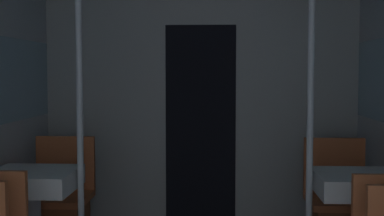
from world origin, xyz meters
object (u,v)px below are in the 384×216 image
at_px(dining_table_left_1, 33,189).
at_px(support_pole_left_1, 80,115).
at_px(dining_table_right_1, 359,192).
at_px(chair_left_far_1, 59,216).
at_px(support_pole_right_1, 310,116).

xyz_separation_m(dining_table_left_1, support_pole_left_1, (0.33, 0.00, 0.50)).
xyz_separation_m(support_pole_left_1, dining_table_right_1, (1.84, -0.00, -0.50)).
xyz_separation_m(chair_left_far_1, support_pole_right_1, (1.84, -0.57, 0.84)).
xyz_separation_m(chair_left_far_1, support_pole_left_1, (0.33, -0.57, 0.84)).
distance_m(support_pole_left_1, dining_table_right_1, 1.91).
relative_size(chair_left_far_1, support_pole_left_1, 0.39).
relative_size(chair_left_far_1, dining_table_right_1, 1.19).
height_order(dining_table_left_1, dining_table_right_1, same).
bearing_deg(dining_table_left_1, chair_left_far_1, 90.00).
bearing_deg(dining_table_right_1, support_pole_right_1, 180.00).
height_order(chair_left_far_1, support_pole_left_1, support_pole_left_1).
distance_m(dining_table_left_1, dining_table_right_1, 2.17).
height_order(chair_left_far_1, dining_table_right_1, chair_left_far_1).
xyz_separation_m(dining_table_left_1, chair_left_far_1, (0.00, 0.57, -0.34)).
bearing_deg(dining_table_right_1, support_pole_left_1, 180.00).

